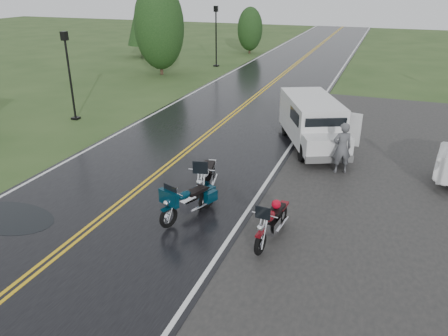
# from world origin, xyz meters

# --- Properties ---
(ground) EXTENTS (120.00, 120.00, 0.00)m
(ground) POSITION_xyz_m (0.00, 0.00, 0.00)
(ground) COLOR #2D471E
(ground) RESTS_ON ground
(road) EXTENTS (8.00, 100.00, 0.04)m
(road) POSITION_xyz_m (0.00, 10.00, 0.02)
(road) COLOR black
(road) RESTS_ON ground
(motorcycle_red) EXTENTS (0.99, 2.20, 1.26)m
(motorcycle_red) POSITION_xyz_m (4.77, -0.72, 0.63)
(motorcycle_red) COLOR #5F0A11
(motorcycle_red) RESTS_ON ground
(motorcycle_teal) EXTENTS (1.46, 2.25, 1.25)m
(motorcycle_teal) POSITION_xyz_m (2.06, -0.36, 0.62)
(motorcycle_teal) COLOR #042434
(motorcycle_teal) RESTS_ON ground
(motorcycle_silver) EXTENTS (1.40, 2.61, 1.46)m
(motorcycle_silver) POSITION_xyz_m (2.46, 0.90, 0.73)
(motorcycle_silver) COLOR #B2B5BA
(motorcycle_silver) RESTS_ON ground
(van_white) EXTENTS (3.85, 5.40, 1.99)m
(van_white) POSITION_xyz_m (4.56, 5.76, 1.00)
(van_white) COLOR silver
(van_white) RESTS_ON ground
(person_at_van) EXTENTS (0.79, 0.68, 1.84)m
(person_at_van) POSITION_xyz_m (6.00, 5.22, 0.92)
(person_at_van) COLOR #4E4F53
(person_at_van) RESTS_ON ground
(lamp_post_near_left) EXTENTS (0.36, 0.36, 4.23)m
(lamp_post_near_left) POSITION_xyz_m (-7.05, 7.35, 2.12)
(lamp_post_near_left) COLOR black
(lamp_post_near_left) RESTS_ON ground
(lamp_post_far_left) EXTENTS (0.40, 0.40, 4.61)m
(lamp_post_far_left) POSITION_xyz_m (-5.81, 23.28, 2.31)
(lamp_post_far_left) COLOR black
(lamp_post_far_left) RESTS_ON ground
(tree_left_mid) EXTENTS (3.52, 3.52, 5.49)m
(tree_left_mid) POSITION_xyz_m (-8.33, 18.82, 2.75)
(tree_left_mid) COLOR #1E3D19
(tree_left_mid) RESTS_ON ground
(tree_left_far) EXTENTS (2.31, 2.31, 3.56)m
(tree_left_far) POSITION_xyz_m (-5.34, 30.67, 1.78)
(tree_left_far) COLOR #1E3D19
(tree_left_far) RESTS_ON ground
(pine_left_far) EXTENTS (2.84, 2.84, 5.91)m
(pine_left_far) POSITION_xyz_m (-13.66, 25.60, 2.95)
(pine_left_far) COLOR #1E3D19
(pine_left_far) RESTS_ON ground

